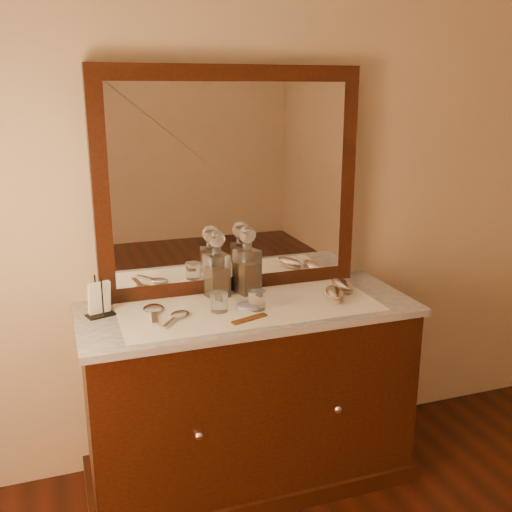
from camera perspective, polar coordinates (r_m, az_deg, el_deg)
name	(u,v)px	position (r m, az deg, el deg)	size (l,w,h in m)	color
dresser_cabinet	(249,397)	(2.74, -0.71, -13.49)	(1.40, 0.55, 0.82)	black
dresser_plinth	(249,468)	(2.93, -0.68, -19.80)	(1.46, 0.59, 0.08)	black
knob_left	(199,436)	(2.41, -5.53, -16.86)	(0.04, 0.04, 0.04)	silver
knob_right	(338,409)	(2.59, 7.88, -14.42)	(0.04, 0.04, 0.04)	silver
marble_top	(248,309)	(2.56, -0.74, -5.15)	(1.44, 0.59, 0.03)	silver
mirror_frame	(231,182)	(2.65, -2.48, 7.13)	(1.20, 0.08, 1.00)	black
mirror_glass	(233,183)	(2.62, -2.26, 7.03)	(1.06, 0.01, 0.86)	white
lace_runner	(250,307)	(2.53, -0.60, -4.94)	(1.10, 0.45, 0.00)	white
pin_dish	(248,306)	(2.51, -0.82, -4.86)	(0.09, 0.09, 0.02)	white
comb	(250,319)	(2.39, -0.63, -6.07)	(0.16, 0.03, 0.01)	brown
napkin_rack	(99,300)	(2.50, -14.86, -4.15)	(0.13, 0.10, 0.17)	black
decanter_left	(217,271)	(2.62, -3.79, -1.49)	(0.11, 0.11, 0.30)	brown
decanter_right	(247,267)	(2.66, -0.84, -1.11)	(0.12, 0.12, 0.31)	brown
brush_near	(334,294)	(2.63, 7.57, -3.68)	(0.12, 0.18, 0.05)	tan
brush_far	(342,286)	(2.75, 8.32, -2.84)	(0.07, 0.17, 0.05)	tan
hand_mirror_outer	(154,310)	(2.50, -9.84, -5.16)	(0.10, 0.23, 0.02)	silver
hand_mirror_inner	(178,316)	(2.43, -7.51, -5.73)	(0.15, 0.18, 0.02)	silver
tumblers	(238,301)	(2.48, -1.74, -4.36)	(0.23, 0.10, 0.08)	white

